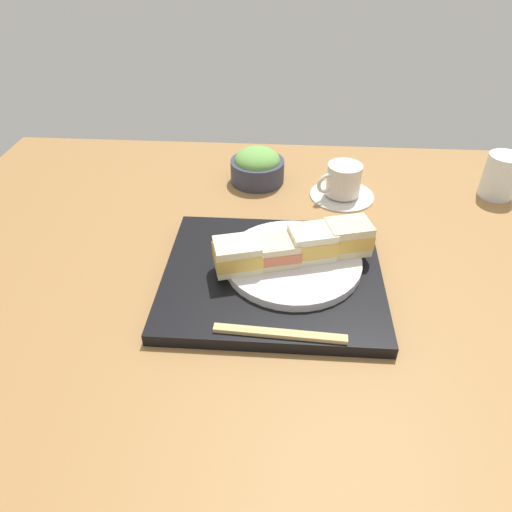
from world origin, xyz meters
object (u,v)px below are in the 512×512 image
sandwich_plate (293,261)px  sandwich_farmost (348,237)px  sandwich_inner_far (312,243)px  salad_bowl (257,166)px  drinking_glass (501,176)px  coffee_cup (343,183)px  sandwich_nearmost (237,255)px  sandwich_inner_near (275,251)px  chopsticks_pair (280,334)px

sandwich_plate → sandwich_farmost: size_ratio=2.68×
sandwich_inner_far → salad_bowl: (-11.44, 32.61, -2.49)cm
sandwich_plate → drinking_glass: size_ratio=2.47×
coffee_cup → sandwich_nearmost: bearing=-122.8°
sandwich_plate → salad_bowl: (-8.36, 33.64, 0.86)cm
sandwich_nearmost → sandwich_farmost: 19.51cm
sandwich_plate → sandwich_inner_far: bearing=18.5°
sandwich_inner_near → chopsticks_pair: size_ratio=0.46×
sandwich_farmost → chopsticks_pair: 22.92cm
sandwich_plate → coffee_cup: coffee_cup is taller
sandwich_inner_near → chopsticks_pair: sandwich_inner_near is taller
sandwich_plate → chopsticks_pair: size_ratio=1.20×
salad_bowl → drinking_glass: drinking_glass is taller
sandwich_nearmost → sandwich_inner_far: (12.34, 4.12, 0.12)cm
sandwich_plate → drinking_glass: 54.19cm
salad_bowl → coffee_cup: size_ratio=0.88×
sandwich_farmost → salad_bowl: sandwich_farmost is taller
sandwich_nearmost → coffee_cup: (19.91, 30.93, -2.86)cm
coffee_cup → drinking_glass: bearing=4.8°
sandwich_inner_far → chopsticks_pair: (-4.84, -17.68, -3.71)cm
sandwich_farmost → sandwich_inner_far: bearing=-161.5°
sandwich_nearmost → sandwich_farmost: sandwich_farmost is taller
sandwich_inner_far → chopsticks_pair: sandwich_inner_far is taller
sandwich_inner_far → sandwich_inner_near: bearing=-161.5°
sandwich_plate → sandwich_farmost: bearing=18.5°
drinking_glass → sandwich_plate: bearing=-145.5°
sandwich_plate → sandwich_nearmost: sandwich_nearmost is taller
sandwich_inner_near → coffee_cup: sandwich_inner_near is taller
sandwich_plate → coffee_cup: (10.65, 27.84, 0.37)cm
coffee_cup → sandwich_plate: bearing=-110.9°
sandwich_plate → sandwich_inner_near: sandwich_inner_near is taller
sandwich_inner_far → drinking_glass: (41.53, 29.67, -1.44)cm
sandwich_inner_near → drinking_glass: 57.30cm
sandwich_plate → sandwich_inner_far: (3.08, 1.03, 3.35)cm
salad_bowl → sandwich_inner_near: bearing=-81.4°
sandwich_nearmost → sandwich_inner_near: 6.52cm
chopsticks_pair → coffee_cup: (12.41, 44.48, 0.73)cm
sandwich_farmost → salad_bowl: bearing=120.0°
sandwich_farmost → salad_bowl: 35.36cm
sandwich_inner_near → salad_bowl: salad_bowl is taller
sandwich_plate → chopsticks_pair: 16.74cm
sandwich_inner_far → sandwich_farmost: size_ratio=1.03×
salad_bowl → coffee_cup: salad_bowl is taller
sandwich_nearmost → drinking_glass: (53.87, 33.79, -1.32)cm
sandwich_inner_near → drinking_glass: bearing=33.6°
sandwich_nearmost → coffee_cup: 36.89cm
sandwich_inner_near → drinking_glass: drinking_glass is taller
sandwich_plate → sandwich_inner_far: sandwich_inner_far is taller
sandwich_inner_near → chopsticks_pair: 15.99cm
sandwich_plate → sandwich_inner_near: bearing=-161.5°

